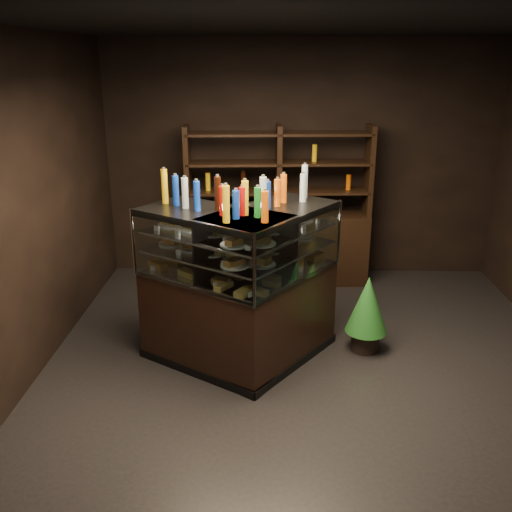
{
  "coord_description": "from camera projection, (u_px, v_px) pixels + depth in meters",
  "views": [
    {
      "loc": [
        -0.38,
        -4.84,
        2.77
      ],
      "look_at": [
        -0.5,
        -0.16,
        1.13
      ],
      "focal_mm": 40.0,
      "sensor_mm": 36.0,
      "label": 1
    }
  ],
  "objects": [
    {
      "name": "display_case",
      "position": [
        243.0,
        313.0,
        5.34
      ],
      "size": [
        1.94,
        1.51,
        1.49
      ],
      "rotation": [
        0.0,
        0.0,
        0.19
      ],
      "color": "black",
      "rests_on": "ground"
    },
    {
      "name": "back_shelving",
      "position": [
        278.0,
        237.0,
        7.21
      ],
      "size": [
        2.29,
        0.55,
        2.0
      ],
      "rotation": [
        0.0,
        0.0,
        0.06
      ],
      "color": "black",
      "rests_on": "ground"
    },
    {
      "name": "bottles_top",
      "position": [
        242.0,
        195.0,
        4.97
      ],
      "size": [
        1.36,
        0.96,
        0.3
      ],
      "color": "#147223",
      "rests_on": "display_case"
    },
    {
      "name": "potted_conifer",
      "position": [
        368.0,
        303.0,
        5.53
      ],
      "size": [
        0.41,
        0.41,
        0.88
      ],
      "rotation": [
        0.0,
        0.0,
        0.4
      ],
      "color": "black",
      "rests_on": "ground"
    },
    {
      "name": "ground",
      "position": [
        309.0,
        362.0,
        5.47
      ],
      "size": [
        5.0,
        5.0,
        0.0
      ],
      "primitive_type": "plane",
      "color": "black",
      "rests_on": "ground"
    },
    {
      "name": "room_shell",
      "position": [
        316.0,
        160.0,
        4.83
      ],
      "size": [
        5.02,
        5.02,
        3.01
      ],
      "color": "black",
      "rests_on": "ground"
    },
    {
      "name": "food_display",
      "position": [
        242.0,
        246.0,
        5.12
      ],
      "size": [
        1.54,
        1.1,
        0.46
      ],
      "color": "#BC7943",
      "rests_on": "display_case"
    }
  ]
}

